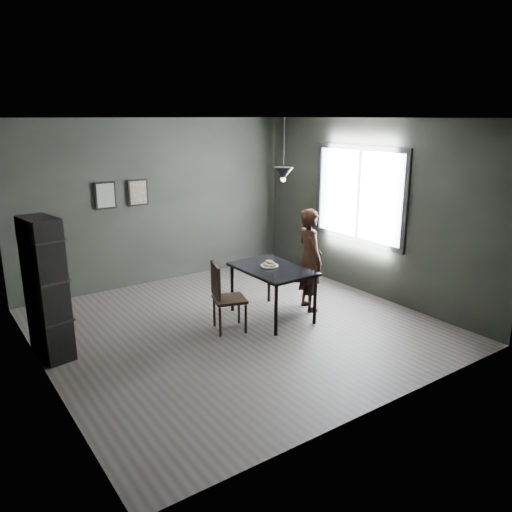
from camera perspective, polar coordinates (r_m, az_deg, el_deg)
ground at (r=7.01m, az=-2.13°, el=-8.03°), size 5.00×5.00×0.00m
back_wall at (r=8.75m, az=-11.20°, el=6.05°), size 5.00×0.10×2.80m
ceiling at (r=6.42m, az=-2.39°, el=15.49°), size 5.00×5.00×0.02m
window_assembly at (r=8.26m, az=11.64°, el=6.87°), size 0.04×1.96×1.56m
cafe_table at (r=7.10m, az=1.89°, el=-1.94°), size 0.80×1.20×0.75m
white_plate at (r=7.12m, az=1.55°, el=-1.17°), size 0.23×0.23×0.01m
donut_pile at (r=7.11m, az=1.55°, el=-0.90°), size 0.20×0.20×0.09m
woman at (r=7.43m, az=6.16°, el=-0.42°), size 0.51×0.64×1.54m
wood_chair at (r=6.70m, az=-3.76°, el=-4.23°), size 0.52×0.52×0.95m
shelf_unit at (r=6.36m, az=-22.84°, el=-3.55°), size 0.42×0.62×1.72m
pendant_lamp at (r=7.04m, az=3.15°, el=9.39°), size 0.28×0.28×0.86m
framed_print_left at (r=8.37m, az=-16.84°, el=6.64°), size 0.34×0.04×0.44m
framed_print_right at (r=8.56m, az=-13.33°, el=7.07°), size 0.34×0.04×0.44m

